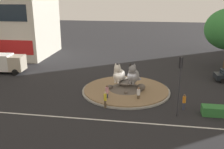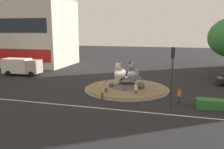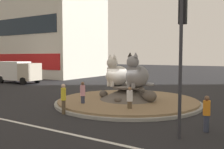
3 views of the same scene
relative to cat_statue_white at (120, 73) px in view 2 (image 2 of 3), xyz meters
name	(u,v)px [view 2 (image 2 of 3)]	position (x,y,z in m)	size (l,w,h in m)	color
ground_plane	(127,90)	(0.86, 0.14, -2.11)	(160.00, 160.00, 0.00)	black
lane_centreline	(110,109)	(0.86, -7.54, -2.10)	(112.00, 0.20, 0.01)	silver
roundabout_island	(127,87)	(0.88, 0.15, -1.73)	(10.48, 10.48, 1.26)	gray
cat_statue_white	(120,73)	(0.00, 0.00, 0.00)	(1.88, 2.34, 2.33)	silver
cat_statue_grey	(133,73)	(1.69, -0.10, 0.04)	(1.77, 2.46, 2.45)	gray
traffic_light_mast	(172,66)	(6.36, -5.48, 1.88)	(0.33, 0.46, 5.78)	#2D2D33
shophouse_block	(10,33)	(-28.82, 16.21, 4.77)	(27.53, 12.38, 19.06)	beige
clipped_hedge_strip	(224,105)	(11.20, -4.81, -1.66)	(4.87, 1.20, 0.90)	#2D7033
pedestrian_orange_shirt	(179,95)	(7.14, -4.05, -1.23)	(0.32, 0.32, 1.65)	#33384C
pedestrian_white_shirt	(136,89)	(2.50, -2.66, -1.26)	(0.36, 0.36, 1.61)	brown
pedestrian_yellow_shirt	(102,91)	(-0.74, -4.88, -1.13)	(0.30, 0.30, 1.79)	brown
pedestrian_pink_shirt	(106,87)	(-0.90, -2.86, -1.18)	(0.34, 0.34, 1.74)	#33384C
delivery_box_truck	(22,66)	(-17.78, 4.82, -0.55)	(6.35, 2.89, 2.77)	#B7AD99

